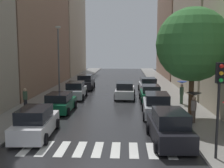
# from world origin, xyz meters

# --- Properties ---
(ground_plane) EXTENTS (28.00, 72.00, 0.04)m
(ground_plane) POSITION_xyz_m (0.00, 24.00, -0.02)
(ground_plane) COLOR #262629
(sidewalk_left) EXTENTS (3.00, 72.00, 0.15)m
(sidewalk_left) POSITION_xyz_m (-6.50, 24.00, 0.07)
(sidewalk_left) COLOR gray
(sidewalk_left) RESTS_ON ground
(sidewalk_right) EXTENTS (3.00, 72.00, 0.15)m
(sidewalk_right) POSITION_xyz_m (6.50, 24.00, 0.07)
(sidewalk_right) COLOR gray
(sidewalk_right) RESTS_ON ground
(crosswalk_stripes) EXTENTS (7.65, 2.20, 0.01)m
(crosswalk_stripes) POSITION_xyz_m (-0.00, 3.43, 0.01)
(crosswalk_stripes) COLOR silver
(crosswalk_stripes) RESTS_ON ground
(building_left_mid) EXTENTS (6.00, 21.30, 19.65)m
(building_left_mid) POSITION_xyz_m (-11.00, 24.61, 9.82)
(building_left_mid) COLOR #8C6B56
(building_left_mid) RESTS_ON ground
(building_left_far) EXTENTS (6.00, 18.03, 18.88)m
(building_left_far) POSITION_xyz_m (-11.00, 44.95, 9.44)
(building_left_far) COLOR #B2A38C
(building_left_far) RESTS_ON ground
(building_right_mid) EXTENTS (6.00, 15.02, 14.57)m
(building_right_mid) POSITION_xyz_m (11.00, 23.15, 7.29)
(building_right_mid) COLOR #B2A38C
(building_right_mid) RESTS_ON ground
(building_right_far) EXTENTS (6.00, 19.10, 19.55)m
(building_right_far) POSITION_xyz_m (11.00, 41.37, 9.78)
(building_right_far) COLOR #8C6B56
(building_right_far) RESTS_ON ground
(parked_car_left_nearest) EXTENTS (2.18, 4.68, 1.72)m
(parked_car_left_nearest) POSITION_xyz_m (-3.78, 5.30, 0.80)
(parked_car_left_nearest) COLOR silver
(parked_car_left_nearest) RESTS_ON ground
(parked_car_left_second) EXTENTS (2.17, 4.17, 1.53)m
(parked_car_left_second) POSITION_xyz_m (-3.92, 11.62, 0.72)
(parked_car_left_second) COLOR #0C4C2D
(parked_car_left_second) RESTS_ON ground
(parked_car_left_third) EXTENTS (2.13, 4.68, 1.69)m
(parked_car_left_third) POSITION_xyz_m (-3.77, 17.86, 0.79)
(parked_car_left_third) COLOR #B2B7BF
(parked_car_left_third) RESTS_ON ground
(parked_car_left_fourth) EXTENTS (2.18, 4.77, 1.82)m
(parked_car_left_fourth) POSITION_xyz_m (-3.71, 24.28, 0.85)
(parked_car_left_fourth) COLOR black
(parked_car_left_fourth) RESTS_ON ground
(parked_car_right_nearest) EXTENTS (2.23, 4.74, 1.80)m
(parked_car_right_nearest) POSITION_xyz_m (3.73, 4.63, 0.84)
(parked_car_right_nearest) COLOR black
(parked_car_right_nearest) RESTS_ON ground
(parked_car_right_second) EXTENTS (2.24, 4.71, 1.75)m
(parked_car_right_second) POSITION_xyz_m (3.70, 10.58, 0.82)
(parked_car_right_second) COLOR #B2B7BF
(parked_car_right_second) RESTS_ON ground
(parked_car_right_third) EXTENTS (2.04, 4.15, 1.61)m
(parked_car_right_third) POSITION_xyz_m (3.74, 16.27, 0.75)
(parked_car_right_third) COLOR #0C4C2D
(parked_car_right_third) RESTS_ON ground
(parked_car_right_fourth) EXTENTS (2.24, 4.36, 1.66)m
(parked_car_right_fourth) POSITION_xyz_m (3.99, 22.40, 0.78)
(parked_car_right_fourth) COLOR #B2B7BF
(parked_car_right_fourth) RESTS_ON ground
(car_midroad) EXTENTS (2.18, 4.71, 1.63)m
(car_midroad) POSITION_xyz_m (1.29, 18.28, 0.76)
(car_midroad) COLOR silver
(car_midroad) RESTS_ON ground
(pedestrian_near_tree) EXTENTS (0.36, 0.36, 1.73)m
(pedestrian_near_tree) POSITION_xyz_m (-6.75, 11.67, 1.06)
(pedestrian_near_tree) COLOR black
(pedestrian_near_tree) RESTS_ON sidewalk_left
(pedestrian_by_kerb) EXTENTS (0.93, 0.93, 2.02)m
(pedestrian_by_kerb) POSITION_xyz_m (6.36, 14.65, 1.58)
(pedestrian_by_kerb) COLOR #38513D
(pedestrian_by_kerb) RESTS_ON sidewalk_right
(pedestrian_far_side) EXTENTS (0.97, 0.97, 2.01)m
(pedestrian_far_side) POSITION_xyz_m (5.89, 8.29, 1.60)
(pedestrian_far_side) COLOR brown
(pedestrian_far_side) RESTS_ON sidewalk_right
(street_tree_right) EXTENTS (5.14, 5.14, 7.75)m
(street_tree_right) POSITION_xyz_m (6.02, 9.70, 5.32)
(street_tree_right) COLOR #513823
(street_tree_right) RESTS_ON sidewalk_right
(traffic_light_right_corner) EXTENTS (0.30, 0.42, 4.30)m
(traffic_light_right_corner) POSITION_xyz_m (5.45, 2.23, 3.29)
(traffic_light_right_corner) COLOR black
(traffic_light_right_corner) RESTS_ON sidewalk_right
(lamp_post_left) EXTENTS (0.60, 0.28, 7.18)m
(lamp_post_left) POSITION_xyz_m (-5.55, 18.18, 4.27)
(lamp_post_left) COLOR #595B60
(lamp_post_left) RESTS_ON sidewalk_left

